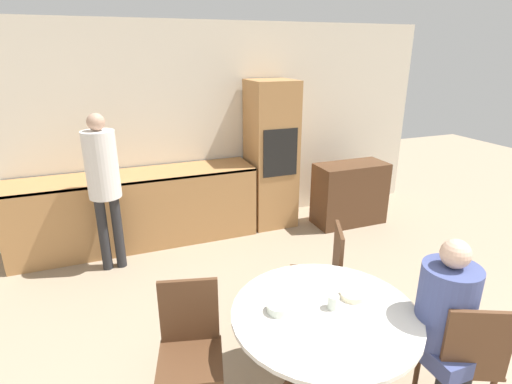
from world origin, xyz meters
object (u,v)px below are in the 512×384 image
object	(u,v)px
bowl_near	(353,295)
bowl_centre	(279,308)
sideboard	(350,194)
chair_far_left	(190,342)
cup	(333,302)
person_seated	(447,320)
chair_far_right	(325,272)
oven_unit	(271,155)
dining_table	(323,343)
person_standing	(103,176)
chair_near_right	(465,357)

from	to	relation	value
bowl_near	bowl_centre	bearing A→B (deg)	175.53
bowl_near	sideboard	bearing A→B (deg)	56.17
chair_far_left	cup	size ratio (longest dim) A/B	10.00
sideboard	person_seated	distance (m)	3.09
chair_far_right	cup	world-z (taller)	chair_far_right
person_seated	cup	world-z (taller)	person_seated
oven_unit	bowl_centre	xyz separation A→B (m)	(-1.15, -2.79, -0.20)
dining_table	chair_far_left	xyz separation A→B (m)	(-0.80, 0.30, 0.02)
sideboard	person_standing	xyz separation A→B (m)	(-3.08, -0.10, 0.63)
person_standing	cup	distance (m)	2.70
person_seated	person_standing	world-z (taller)	person_standing
dining_table	cup	size ratio (longest dim) A/B	12.94
dining_table	cup	bearing A→B (deg)	14.66
chair_near_right	cup	bearing A→B (deg)	-9.27
oven_unit	person_standing	size ratio (longest dim) A/B	1.13
chair_far_right	chair_near_right	bearing A→B (deg)	39.19
sideboard	bowl_near	bearing A→B (deg)	-123.83
person_seated	person_standing	distance (m)	3.30
dining_table	person_seated	distance (m)	0.77
chair_far_right	person_standing	xyz separation A→B (m)	(-1.65, 1.66, 0.54)
chair_far_left	person_standing	xyz separation A→B (m)	(-0.40, 2.09, 0.54)
oven_unit	cup	bearing A→B (deg)	-105.83
chair_far_left	chair_far_right	distance (m)	1.31
chair_near_right	chair_far_left	size ratio (longest dim) A/B	1.00
oven_unit	bowl_centre	world-z (taller)	oven_unit
bowl_centre	person_seated	bearing A→B (deg)	-25.24
person_standing	bowl_near	xyz separation A→B (m)	(1.45, -2.32, -0.30)
chair_far_left	bowl_centre	size ratio (longest dim) A/B	6.07
oven_unit	bowl_near	bearing A→B (deg)	-102.53
sideboard	person_seated	bearing A→B (deg)	-113.42
sideboard	chair_far_left	size ratio (longest dim) A/B	1.06
person_standing	bowl_near	distance (m)	2.75
oven_unit	person_seated	xyz separation A→B (m)	(-0.22, -3.22, -0.23)
chair_near_right	bowl_near	world-z (taller)	chair_near_right
chair_near_right	chair_far_right	size ratio (longest dim) A/B	1.00
dining_table	bowl_centre	xyz separation A→B (m)	(-0.27, 0.11, 0.26)
chair_near_right	chair_far_left	world-z (taller)	same
person_seated	cup	distance (m)	0.69
chair_near_right	bowl_centre	world-z (taller)	chair_near_right
sideboard	chair_far_right	size ratio (longest dim) A/B	1.06
person_seated	cup	xyz separation A→B (m)	(-0.59, 0.34, 0.05)
person_standing	bowl_near	world-z (taller)	person_standing
chair_far_left	chair_near_right	bearing A→B (deg)	-11.30
chair_far_right	chair_far_left	bearing A→B (deg)	-45.57
sideboard	chair_near_right	world-z (taller)	chair_near_right
person_seated	bowl_near	distance (m)	0.56
dining_table	chair_far_right	size ratio (longest dim) A/B	1.29
chair_far_left	bowl_near	distance (m)	1.10
person_seated	bowl_centre	size ratio (longest dim) A/B	8.35
sideboard	chair_far_right	xyz separation A→B (m)	(-1.43, -1.76, 0.09)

